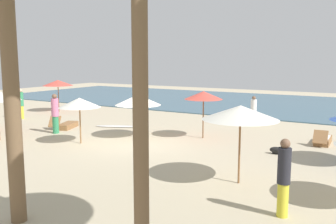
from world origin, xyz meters
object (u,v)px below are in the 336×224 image
Objects in this scene: umbrella_5 at (58,83)px; person_3 at (21,104)px; umbrella_1 at (79,103)px; umbrella_6 at (203,95)px; umbrella_2 at (138,100)px; lounger_2 at (66,125)px; person_2 at (55,113)px; umbrella_7 at (240,113)px; dog at (278,150)px; person_1 at (254,111)px; lounger_1 at (323,140)px; surfboard at (117,126)px; person_4 at (284,177)px.

person_3 is (0.34, -3.35, -1.07)m from umbrella_5.
umbrella_6 is at bearing 41.75° from umbrella_1.
lounger_2 is at bearing -178.95° from umbrella_2.
umbrella_5 is 7.86m from person_2.
umbrella_7 reaches higher than umbrella_5.
person_1 is at bearing 116.44° from dog.
person_1 is 10.49m from person_2.
lounger_1 is at bearing 13.90° from lounger_2.
person_2 reaches higher than person_3.
umbrella_7 is 10.60m from surfboard.
person_1 is at bearing 76.59° from umbrella_6.
person_4 is at bearing -74.86° from dog.
umbrella_5 is 1.30× the size of lounger_1.
person_4 is at bearing -34.61° from umbrella_2.
person_2 is 10.68m from dog.
umbrella_7 reaches higher than umbrella_1.
umbrella_6 reaches higher than dog.
umbrella_2 is 0.92× the size of umbrella_7.
dog is at bearing -9.01° from surfboard.
umbrella_6 reaches higher than person_2.
person_4 is (9.47, -3.23, -0.83)m from umbrella_1.
umbrella_7 is 7.16m from lounger_1.
umbrella_6 is at bearing -162.75° from lounger_1.
lounger_1 is 1.03× the size of person_1.
umbrella_7 is 1.25× the size of person_4.
umbrella_5 reaches higher than surfboard.
person_3 is at bearing -159.35° from person_1.
umbrella_2 is 4.36m from person_2.
person_3 is at bearing 158.55° from umbrella_1.
dog is (-1.24, -2.76, -0.02)m from lounger_1.
lounger_1 is at bearing 78.40° from umbrella_7.
umbrella_1 reaches higher than person_2.
umbrella_7 reaches higher than person_1.
umbrella_5 is at bearing 140.13° from lounger_2.
umbrella_5 reaches higher than umbrella_1.
dog reaches higher than surfboard.
umbrella_2 reaches higher than lounger_2.
person_4 reaches higher than person_1.
lounger_1 is 3.02m from dog.
umbrella_2 reaches higher than person_1.
lounger_2 is 11.07m from dog.
person_4 reaches higher than dog.
umbrella_7 reaches higher than surfboard.
umbrella_2 is 6.88m from person_1.
umbrella_1 is at bearing -150.13° from lounger_1.
umbrella_5 reaches higher than umbrella_6.
umbrella_5 is at bearing 135.77° from person_2.
person_1 is 0.89× the size of person_4.
umbrella_2 reaches higher than lounger_1.
person_1 is 2.64× the size of dog.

